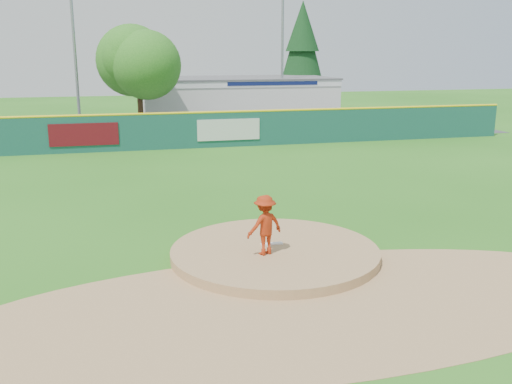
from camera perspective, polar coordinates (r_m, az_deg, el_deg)
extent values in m
plane|color=#286B19|center=(15.21, 1.89, -6.51)|extent=(120.00, 120.00, 0.00)
cylinder|color=#9E774C|center=(15.21, 1.89, -6.51)|extent=(5.50, 5.50, 0.50)
cube|color=white|center=(15.39, 1.58, -5.20)|extent=(0.60, 0.15, 0.04)
cylinder|color=#9E774C|center=(12.57, 5.79, -11.07)|extent=(15.40, 15.40, 0.01)
cube|color=#38383A|center=(41.22, -8.73, 6.31)|extent=(44.00, 16.00, 0.02)
imported|color=#9E280D|center=(14.46, 0.89, -3.31)|extent=(1.13, 0.87, 1.55)
imported|color=white|center=(36.56, -9.38, 6.51)|extent=(5.74, 4.36, 1.45)
cube|color=silver|center=(46.91, -2.05, 9.31)|extent=(15.00, 8.00, 3.20)
cube|color=white|center=(42.91, -0.89, 10.77)|extent=(15.00, 0.06, 0.55)
cube|color=#0F194C|center=(43.38, 1.74, 10.80)|extent=(7.00, 0.03, 0.28)
cube|color=#59595B|center=(46.81, -2.07, 11.33)|extent=(15.20, 8.20, 0.12)
cube|color=#5E0D15|center=(31.92, -16.83, 5.52)|extent=(3.60, 0.04, 1.20)
cube|color=silver|center=(32.55, -2.75, 6.25)|extent=(3.60, 0.04, 1.20)
cube|color=#164940|center=(32.22, -7.14, 6.08)|extent=(40.00, 0.10, 2.00)
cylinder|color=yellow|center=(32.10, -7.19, 7.85)|extent=(40.00, 0.14, 0.14)
cylinder|color=#382314|center=(38.94, -11.45, 7.68)|extent=(0.36, 0.36, 2.60)
sphere|color=#387F23|center=(38.74, -11.69, 12.48)|extent=(5.60, 5.60, 5.60)
cylinder|color=#382314|center=(52.71, 4.55, 8.90)|extent=(0.40, 0.40, 1.60)
cone|color=#113A16|center=(52.52, 4.65, 14.07)|extent=(4.40, 4.40, 7.90)
cylinder|color=gray|center=(40.73, -17.69, 13.50)|extent=(0.20, 0.20, 11.00)
cylinder|color=gray|center=(44.62, 2.64, 13.45)|extent=(0.20, 0.20, 10.00)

